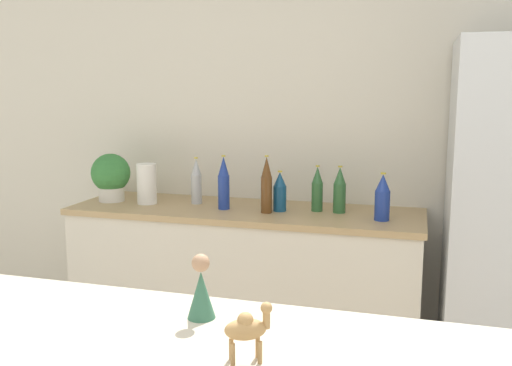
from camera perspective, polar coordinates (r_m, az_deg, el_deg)
The scene contains 13 objects.
wall_back at distance 3.47m, azimuth 8.07°, elevation 4.07°, with size 8.00×0.06×2.55m.
back_counter at distance 3.44m, azimuth -1.12°, elevation -9.95°, with size 2.04×0.63×0.91m.
potted_plant at distance 3.61m, azimuth -14.32°, elevation 0.71°, with size 0.24×0.24×0.29m.
paper_towel_roll at distance 3.49m, azimuth -10.88°, elevation -0.07°, with size 0.12×0.12×0.24m.
back_bottle_0 at distance 3.27m, azimuth -3.25°, elevation -0.05°, with size 0.07×0.07×0.31m.
back_bottle_1 at distance 3.24m, azimuth 6.14°, elevation -0.64°, with size 0.06×0.06×0.26m.
back_bottle_2 at distance 3.21m, azimuth 8.36°, elevation -0.74°, with size 0.07×0.07×0.27m.
back_bottle_3 at distance 3.17m, azimuth 1.06°, elevation -0.25°, with size 0.06×0.06×0.32m.
back_bottle_4 at distance 3.07m, azimuth 12.53°, elevation -1.45°, with size 0.08×0.08×0.26m.
back_bottle_5 at distance 3.22m, azimuth 2.40°, elevation -0.90°, with size 0.08×0.08×0.23m.
back_bottle_6 at distance 3.44m, azimuth -5.99°, elevation 0.15°, with size 0.07×0.07×0.28m.
camel_figurine at distance 1.28m, azimuth -0.86°, elevation -14.28°, with size 0.11×0.08×0.13m.
wise_man_figurine_blue at distance 1.51m, azimuth -5.51°, elevation -10.66°, with size 0.07×0.07×0.17m.
Camera 1 is at (0.48, -0.69, 1.60)m, focal length 40.00 mm.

